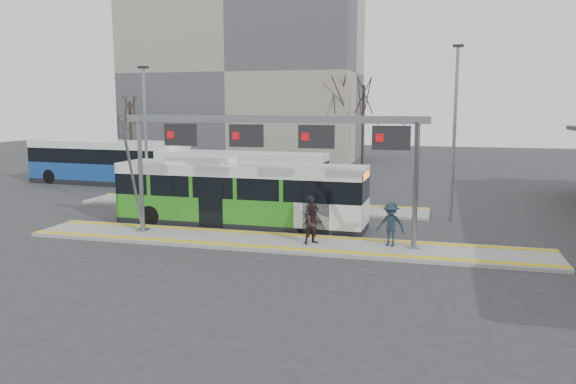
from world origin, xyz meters
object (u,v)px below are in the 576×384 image
at_px(passenger_a, 312,216).
at_px(passenger_c, 391,224).
at_px(hero_bus, 240,195).
at_px(passenger_b, 314,224).
at_px(gantry, 272,141).

bearing_deg(passenger_a, passenger_c, -44.90).
height_order(hero_bus, passenger_a, hero_bus).
xyz_separation_m(passenger_a, passenger_c, (3.43, -0.80, 0.00)).
bearing_deg(passenger_b, passenger_a, 63.56).
bearing_deg(hero_bus, passenger_a, -24.65).
relative_size(passenger_a, passenger_b, 1.08).
bearing_deg(hero_bus, passenger_c, -19.06).
bearing_deg(passenger_c, gantry, -169.39).
xyz_separation_m(gantry, passenger_c, (4.93, 0.04, -3.26)).
bearing_deg(hero_bus, passenger_b, -34.76).
bearing_deg(passenger_c, hero_bus, 169.99).
xyz_separation_m(hero_bus, passenger_a, (3.95, -1.90, -0.47)).
xyz_separation_m(hero_bus, passenger_b, (4.30, -3.10, -0.54)).
relative_size(passenger_b, passenger_c, 0.93).
distance_m(hero_bus, passenger_c, 7.87).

